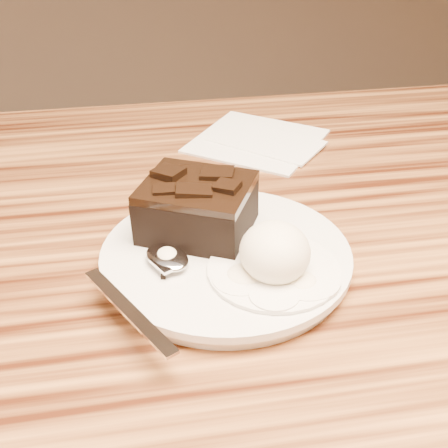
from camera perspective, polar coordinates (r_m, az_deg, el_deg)
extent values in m
cylinder|color=silver|center=(0.53, 0.19, -3.39)|extent=(0.22, 0.22, 0.02)
cube|color=black|center=(0.54, -2.58, 1.31)|extent=(0.12, 0.12, 0.04)
ellipsoid|color=white|center=(0.49, 4.91, -2.70)|extent=(0.06, 0.06, 0.05)
cylinder|color=white|center=(0.50, 4.81, -4.49)|extent=(0.11, 0.11, 0.00)
cube|color=white|center=(0.77, 3.17, 8.08)|extent=(0.21, 0.21, 0.01)
cube|color=black|center=(0.51, -4.46, -3.84)|extent=(0.01, 0.01, 0.00)
cube|color=black|center=(0.50, 8.31, -4.88)|extent=(0.01, 0.01, 0.00)
cube|color=black|center=(0.49, -5.85, -4.99)|extent=(0.01, 0.01, 0.00)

